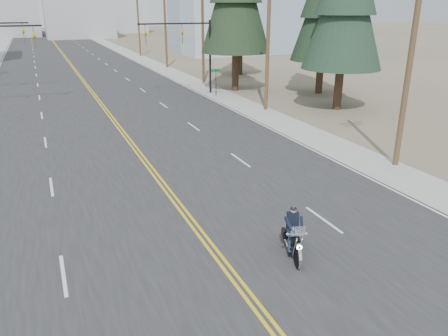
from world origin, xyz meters
The scene contains 14 objects.
ground_plane centered at (0.00, 0.00, 0.00)m, with size 400.00×400.00×0.00m, color #776D56.
road centered at (0.00, 70.00, 0.01)m, with size 20.00×200.00×0.01m, color #303033.
sidewalk_right centered at (11.50, 70.00, 0.01)m, with size 3.00×200.00×0.01m, color #A5A5A0.
traffic_mast_right centered at (8.98, 32.00, 4.94)m, with size 7.10×0.26×7.00m.
street_sign centered at (10.80, 30.00, 1.80)m, with size 0.90×0.06×2.62m.
utility_pole_a centered at (12.50, 8.00, 5.73)m, with size 2.20×0.30×11.00m.
utility_pole_b centered at (12.50, 23.00, 5.98)m, with size 2.20×0.30×11.50m.
utility_pole_c centered at (12.50, 38.00, 5.73)m, with size 2.20×0.30×11.00m.
utility_pole_d centered at (12.50, 53.00, 5.98)m, with size 2.20×0.30×11.50m.
utility_pole_e centered at (12.50, 70.00, 5.73)m, with size 2.20×0.30×11.00m.
haze_bldg_b centered at (8.00, 125.00, 7.00)m, with size 18.00×14.00×14.00m, color #ADB2B7.
haze_bldg_c centered at (40.00, 110.00, 9.00)m, with size 16.00×12.00×18.00m, color #B7BCC6.
haze_bldg_e centered at (25.00, 150.00, 6.00)m, with size 14.00×14.00×12.00m, color #B7BCC6.
motorcyclist centered at (2.46, 2.22, 0.85)m, with size 0.93×2.18×1.70m, color black, non-canonical shape.
Camera 1 is at (-4.91, -9.03, 8.11)m, focal length 35.00 mm.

